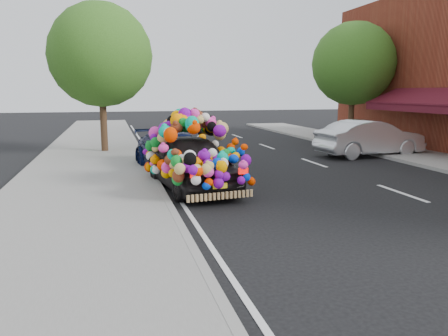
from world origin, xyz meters
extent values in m
plane|color=black|center=(0.00, 0.00, 0.00)|extent=(100.00, 100.00, 0.00)
cube|color=gray|center=(-4.30, 0.00, 0.06)|extent=(4.00, 60.00, 0.12)
cube|color=gray|center=(-2.35, 0.00, 0.07)|extent=(0.15, 60.00, 0.13)
cube|color=#480D18|center=(8.70, 6.00, 2.35)|extent=(1.62, 5.20, 0.75)
cube|color=#480D18|center=(7.95, 6.00, 1.95)|extent=(0.06, 5.20, 0.35)
cylinder|color=#332114|center=(-3.80, 9.50, 1.36)|extent=(0.28, 0.28, 2.73)
sphere|color=#2B5416|center=(-3.80, 9.50, 4.03)|extent=(4.20, 4.20, 4.20)
cylinder|color=#332114|center=(8.00, 10.00, 1.32)|extent=(0.28, 0.28, 2.64)
sphere|color=#2B5416|center=(8.00, 10.00, 3.90)|extent=(4.00, 4.00, 4.00)
imported|color=black|center=(-1.49, 2.00, 0.72)|extent=(2.20, 4.38, 1.43)
cube|color=red|center=(-1.79, -0.18, 0.78)|extent=(0.23, 0.09, 0.14)
cube|color=red|center=(-0.65, -0.03, 0.78)|extent=(0.23, 0.09, 0.14)
cube|color=yellow|center=(-1.22, -0.11, 0.48)|extent=(0.34, 0.08, 0.12)
imported|color=#050D32|center=(-1.60, 4.50, 0.64)|extent=(2.52, 4.67, 1.28)
imported|color=silver|center=(6.52, 6.02, 0.72)|extent=(4.52, 1.95, 1.45)
camera|label=1|loc=(-3.54, -9.37, 2.56)|focal=35.00mm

